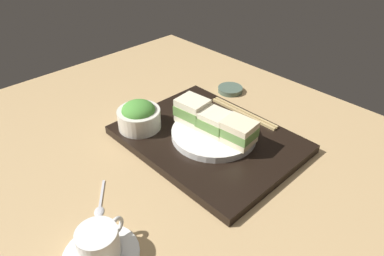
# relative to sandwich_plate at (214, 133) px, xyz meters

# --- Properties ---
(ground_plane) EXTENTS (1.40, 1.00, 0.03)m
(ground_plane) POSITION_rel_sandwich_plate_xyz_m (-0.03, 0.06, -0.05)
(ground_plane) COLOR tan
(serving_tray) EXTENTS (0.43, 0.33, 0.02)m
(serving_tray) POSITION_rel_sandwich_plate_xyz_m (0.01, 0.01, -0.02)
(serving_tray) COLOR black
(serving_tray) RESTS_ON ground_plane
(sandwich_plate) EXTENTS (0.21, 0.21, 0.02)m
(sandwich_plate) POSITION_rel_sandwich_plate_xyz_m (0.00, 0.00, 0.00)
(sandwich_plate) COLOR silver
(sandwich_plate) RESTS_ON serving_tray
(sandwich_near) EXTENTS (0.08, 0.07, 0.05)m
(sandwich_near) POSITION_rel_sandwich_plate_xyz_m (-0.07, -0.01, 0.04)
(sandwich_near) COLOR beige
(sandwich_near) RESTS_ON sandwich_plate
(sandwich_middle) EXTENTS (0.08, 0.07, 0.05)m
(sandwich_middle) POSITION_rel_sandwich_plate_xyz_m (0.00, -0.00, 0.03)
(sandwich_middle) COLOR #EFE5C1
(sandwich_middle) RESTS_ON sandwich_plate
(sandwich_far) EXTENTS (0.08, 0.07, 0.06)m
(sandwich_far) POSITION_rel_sandwich_plate_xyz_m (0.07, 0.01, 0.04)
(sandwich_far) COLOR #EFE5C1
(sandwich_far) RESTS_ON sandwich_plate
(salad_bowl) EXTENTS (0.11, 0.11, 0.07)m
(salad_bowl) POSITION_rel_sandwich_plate_xyz_m (0.16, 0.11, 0.03)
(salad_bowl) COLOR silver
(salad_bowl) RESTS_ON serving_tray
(chopsticks_pair) EXTENTS (0.21, 0.02, 0.01)m
(chopsticks_pair) POSITION_rel_sandwich_plate_xyz_m (0.01, -0.13, -0.01)
(chopsticks_pair) COLOR tan
(chopsticks_pair) RESTS_ON serving_tray
(coffee_cup) EXTENTS (0.13, 0.13, 0.06)m
(coffee_cup) POSITION_rel_sandwich_plate_xyz_m (-0.09, 0.38, -0.00)
(coffee_cup) COLOR white
(coffee_cup) RESTS_ON ground_plane
(small_sauce_dish) EXTENTS (0.08, 0.08, 0.02)m
(small_sauce_dish) POSITION_rel_sandwich_plate_xyz_m (0.15, -0.23, -0.02)
(small_sauce_dish) COLOR #4C6051
(small_sauce_dish) RESTS_ON ground_plane
(teaspoon) EXTENTS (0.09, 0.07, 0.01)m
(teaspoon) POSITION_rel_sandwich_plate_xyz_m (0.01, 0.32, -0.03)
(teaspoon) COLOR silver
(teaspoon) RESTS_ON ground_plane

